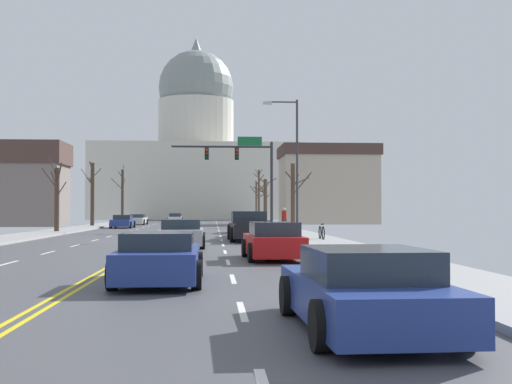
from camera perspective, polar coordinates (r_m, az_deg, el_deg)
name	(u,v)px	position (r m, az deg, el deg)	size (l,w,h in m)	color
ground	(156,241)	(35.56, -8.58, -4.21)	(20.00, 180.00, 0.20)	#47474D
signal_gantry	(244,164)	(52.02, -1.02, 2.45)	(7.91, 0.41, 7.25)	#28282D
street_lamp_right	(293,155)	(41.23, 3.17, 3.14)	(2.19, 0.24, 8.36)	#333338
capitol_building	(196,160)	(119.11, -5.16, 2.75)	(34.68, 22.00, 32.44)	beige
sedan_near_00	(242,225)	(48.11, -1.17, -2.88)	(2.07, 4.25, 1.17)	#B71414
sedan_near_01	(250,228)	(41.96, -0.48, -3.07)	(2.22, 4.68, 1.19)	#B71414
pickup_truck_near_02	(250,228)	(36.49, -0.55, -3.06)	(2.37, 5.77, 1.61)	black
sedan_near_03	(182,234)	(30.17, -6.38, -3.61)	(2.15, 4.35, 1.27)	#9EA3A8
sedan_near_04	(273,242)	(22.88, 1.49, -4.28)	(2.05, 4.39, 1.29)	#B71414
sedan_near_05	(159,259)	(15.76, -8.28, -5.67)	(2.02, 4.56, 1.19)	navy
sedan_near_06	(364,291)	(9.68, 9.25, -8.38)	(2.09, 4.60, 1.18)	navy
sedan_oncoming_00	(123,222)	(62.37, -11.32, -2.51)	(1.97, 4.50, 1.20)	navy
sedan_oncoming_01	(138,220)	(75.19, -10.08, -2.35)	(2.03, 4.37, 1.16)	silver
sedan_oncoming_02	(175,218)	(86.54, -6.93, -2.23)	(2.05, 4.59, 1.20)	silver
flank_building_00	(3,184)	(71.88, -20.79, 0.67)	(12.52, 6.49, 8.47)	slate
flank_building_02	(328,185)	(79.19, 6.13, 0.64)	(11.26, 8.47, 9.18)	#B2A38E
bare_tree_00	(265,201)	(62.78, 0.78, -0.75)	(2.28, 2.37, 4.89)	#4C3D2D
bare_tree_01	(57,197)	(50.05, -16.67, -0.42)	(1.97, 1.32, 5.38)	#423328
bare_tree_02	(293,197)	(43.05, 3.21, -0.43)	(1.82, 1.27, 4.54)	#4C3D2D
bare_tree_03	(122,195)	(82.70, -11.36, -0.24)	(1.87, 2.54, 6.93)	#423328
bare_tree_04	(259,193)	(80.64, 0.27, -0.11)	(1.34, 2.17, 6.52)	brown
bare_tree_05	(92,193)	(66.63, -13.81, -0.06)	(1.86, 2.32, 6.20)	#423328
bare_tree_06	(257,200)	(85.47, 0.05, -0.72)	(2.35, 1.36, 5.15)	brown
pedestrian_00	(284,219)	(45.42, 2.42, -2.29)	(0.35, 0.34, 1.69)	#33333D
bicycle_parked	(322,232)	(35.60, 5.63, -3.46)	(0.12, 1.77, 0.85)	black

